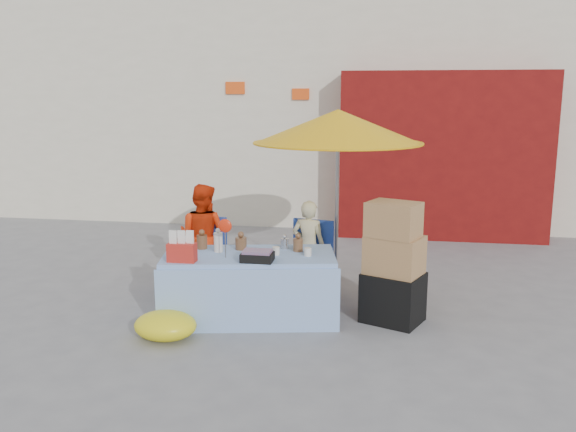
% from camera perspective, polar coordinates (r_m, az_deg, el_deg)
% --- Properties ---
extents(ground, '(80.00, 80.00, 0.00)m').
position_cam_1_polar(ground, '(6.16, -3.95, -10.16)').
color(ground, slate).
rests_on(ground, ground).
extents(backdrop, '(14.00, 8.00, 7.80)m').
position_cam_1_polar(backdrop, '(13.14, 5.91, 15.02)').
color(backdrop, silver).
rests_on(backdrop, ground).
extents(market_table, '(1.88, 1.13, 1.06)m').
position_cam_1_polar(market_table, '(6.24, -3.68, -6.48)').
color(market_table, '#86A0D7').
rests_on(market_table, ground).
extents(chair_left, '(0.57, 0.56, 0.85)m').
position_cam_1_polar(chair_left, '(7.16, -8.19, -4.98)').
color(chair_left, '#213E9B').
rests_on(chair_left, ground).
extents(chair_right, '(0.57, 0.56, 0.85)m').
position_cam_1_polar(chair_right, '(6.90, 1.81, -5.50)').
color(chair_right, '#213E9B').
rests_on(chair_right, ground).
extents(vendor_orange, '(0.69, 0.58, 1.24)m').
position_cam_1_polar(vendor_orange, '(7.20, -7.98, -1.89)').
color(vendor_orange, red).
rests_on(vendor_orange, ground).
extents(vendor_beige, '(0.44, 0.34, 1.08)m').
position_cam_1_polar(vendor_beige, '(6.95, 1.94, -2.93)').
color(vendor_beige, beige).
rests_on(vendor_beige, ground).
extents(umbrella, '(1.90, 1.90, 2.09)m').
position_cam_1_polar(umbrella, '(6.87, 4.69, 8.28)').
color(umbrella, gray).
rests_on(umbrella, ground).
extents(box_stack, '(0.69, 0.63, 1.22)m').
position_cam_1_polar(box_stack, '(6.16, 9.84, -4.76)').
color(box_stack, black).
rests_on(box_stack, ground).
extents(tarp_bundle, '(0.72, 0.66, 0.27)m').
position_cam_1_polar(tarp_bundle, '(5.89, -11.40, -10.01)').
color(tarp_bundle, yellow).
rests_on(tarp_bundle, ground).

